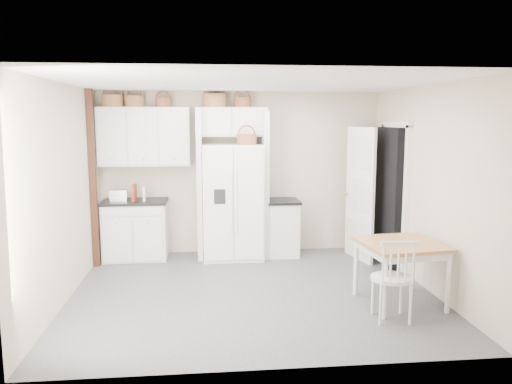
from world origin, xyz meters
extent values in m
plane|color=#393A41|center=(0.00, 0.00, 0.00)|extent=(4.50, 4.50, 0.00)
plane|color=white|center=(0.00, 0.00, 2.60)|extent=(4.50, 4.50, 0.00)
plane|color=#BBA791|center=(0.00, 2.00, 1.30)|extent=(4.50, 0.00, 4.50)
plane|color=#BBA791|center=(-2.25, 0.00, 1.30)|extent=(0.00, 4.00, 4.00)
plane|color=#BBA791|center=(2.25, 0.00, 1.30)|extent=(0.00, 4.00, 4.00)
cube|color=white|center=(-0.15, 1.63, 0.89)|extent=(0.92, 0.74, 1.78)
cube|color=white|center=(-1.66, 1.70, 0.44)|extent=(0.95, 0.60, 0.88)
cube|color=white|center=(0.65, 1.70, 0.43)|extent=(0.49, 0.58, 0.85)
cube|color=brown|center=(1.70, -0.59, 0.37)|extent=(0.99, 0.99, 0.75)
cube|color=white|center=(1.43, -1.04, 0.47)|extent=(0.48, 0.44, 0.93)
cube|color=black|center=(-1.66, 1.70, 0.90)|extent=(0.99, 0.64, 0.04)
cube|color=black|center=(0.65, 1.70, 0.87)|extent=(0.52, 0.62, 0.04)
cube|color=silver|center=(-1.89, 1.62, 1.01)|extent=(0.26, 0.15, 0.18)
cube|color=maroon|center=(-1.65, 1.62, 1.06)|extent=(0.06, 0.18, 0.26)
cube|color=silver|center=(-1.51, 1.62, 1.04)|extent=(0.04, 0.15, 0.22)
cylinder|color=brown|center=(-1.96, 1.83, 2.44)|extent=(0.33, 0.33, 0.18)
cylinder|color=brown|center=(-1.63, 1.83, 2.44)|extent=(0.29, 0.29, 0.17)
cylinder|color=brown|center=(-1.20, 1.83, 2.42)|extent=(0.25, 0.25, 0.14)
cylinder|color=brown|center=(-0.41, 1.83, 2.45)|extent=(0.37, 0.37, 0.21)
cylinder|color=brown|center=(0.02, 1.83, 2.43)|extent=(0.27, 0.27, 0.16)
cylinder|color=brown|center=(0.06, 1.53, 1.86)|extent=(0.30, 0.30, 0.16)
cube|color=white|center=(-1.50, 1.83, 1.90)|extent=(1.40, 0.34, 0.90)
cube|color=white|center=(-0.15, 1.83, 2.12)|extent=(1.12, 0.34, 0.45)
cube|color=white|center=(-0.66, 1.70, 1.15)|extent=(0.08, 0.60, 2.30)
cube|color=white|center=(0.36, 1.70, 1.15)|extent=(0.08, 0.60, 2.30)
cube|color=black|center=(-2.20, 1.35, 1.30)|extent=(0.09, 0.09, 2.60)
cube|color=black|center=(2.16, 1.00, 1.02)|extent=(0.18, 0.85, 2.05)
cube|color=white|center=(1.80, 1.33, 1.02)|extent=(0.21, 0.79, 2.05)
camera|label=1|loc=(-0.56, -6.06, 2.18)|focal=35.00mm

